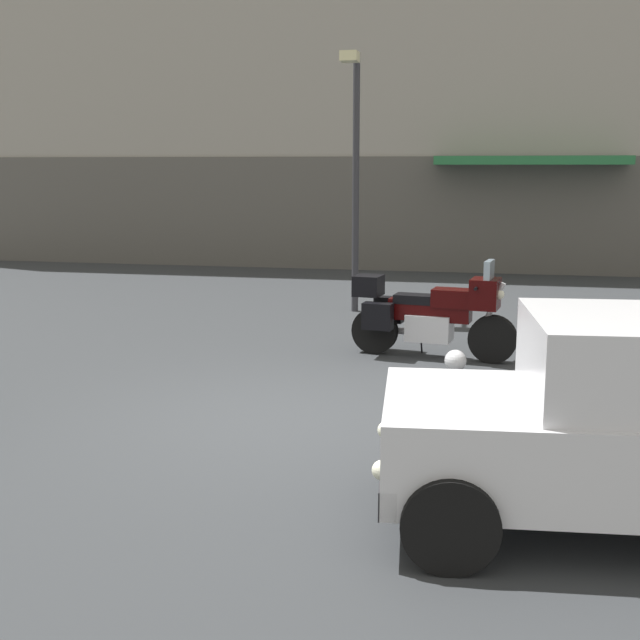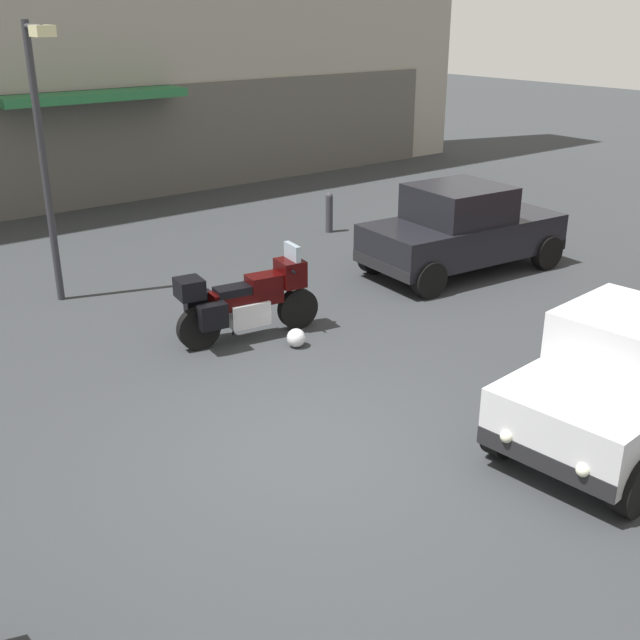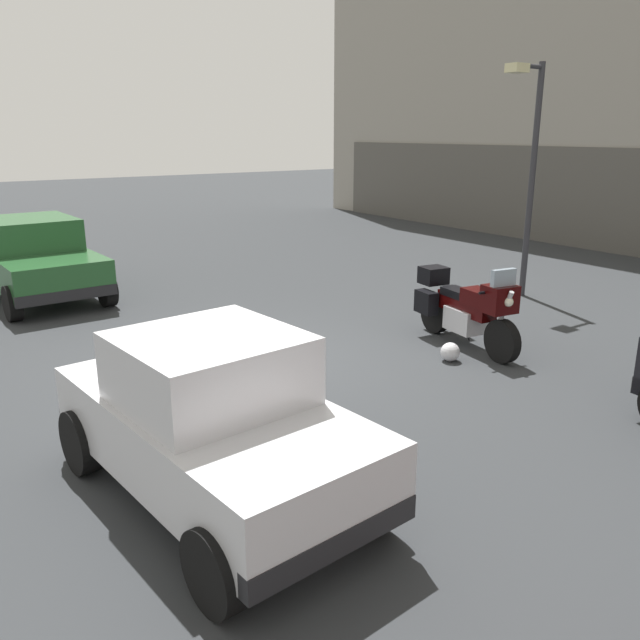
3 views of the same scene
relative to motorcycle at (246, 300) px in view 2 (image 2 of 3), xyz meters
The scene contains 7 objects.
ground_plane 3.36m from the motorcycle, 111.34° to the right, with size 80.00×80.00×0.00m, color #2D3033.
motorcycle is the anchor object (origin of this frame).
helmet 0.94m from the motorcycle, 60.75° to the right, with size 0.28×0.28×0.28m, color silver.
car_hatchback_near 4.90m from the motorcycle, ahead, with size 3.98×2.08×1.64m.
car_compact_side 5.41m from the motorcycle, 70.96° to the right, with size 3.58×1.98×1.56m.
streetlamp_curbside 4.17m from the motorcycle, 116.09° to the left, with size 0.28×0.94×4.46m.
bollard_curbside 6.08m from the motorcycle, 39.72° to the left, with size 0.16×0.16×0.88m.
Camera 2 is at (-4.56, -6.06, 4.64)m, focal length 43.68 mm.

